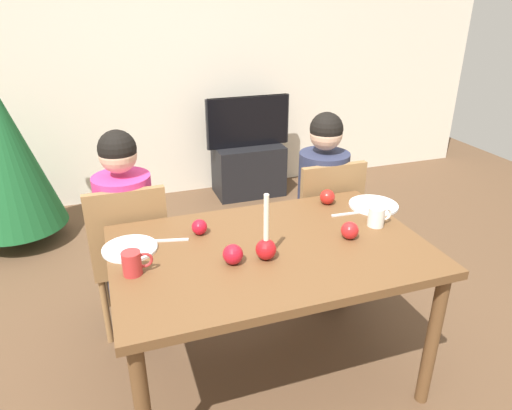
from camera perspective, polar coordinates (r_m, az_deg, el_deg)
The scene contains 21 objects.
ground_plane at distance 2.54m, azimuth 1.56°, elevation -20.06°, with size 7.68×7.68×0.00m, color brown.
back_wall at distance 4.36m, azimuth -10.78°, elevation 17.85°, with size 6.40×0.10×2.60m, color beige.
dining_table at distance 2.12m, azimuth 1.76°, elevation -7.14°, with size 1.40×0.90×0.75m.
chair_left at distance 2.62m, azimuth -15.22°, elevation -5.34°, with size 0.40×0.40×0.90m.
chair_right at distance 2.89m, azimuth 8.27°, elevation -1.73°, with size 0.40×0.40×0.90m.
person_left_child at distance 2.62m, azimuth -15.42°, elevation -3.91°, with size 0.30×0.30×1.17m.
person_right_child at distance 2.89m, azimuth 8.05°, elevation -0.43°, with size 0.30×0.30×1.17m.
tv_stand at distance 4.46m, azimuth -0.93°, elevation 4.38°, with size 0.64×0.40×0.48m, color black.
tv at distance 4.32m, azimuth -0.98°, elevation 10.24°, with size 0.79×0.05×0.46m.
christmas_tree at distance 3.86m, azimuth -28.74°, elevation 5.69°, with size 0.72×0.72×1.39m.
candle_centerpiece at distance 1.96m, azimuth 1.24°, elevation -5.02°, with size 0.09×0.09×0.30m.
plate_left at distance 2.13m, azimuth -15.29°, elevation -5.19°, with size 0.24×0.24×0.01m, color silver.
plate_right at distance 2.54m, azimuth 14.27°, elevation -0.01°, with size 0.26×0.26×0.01m, color silver.
mug_left at distance 1.93m, azimuth -14.94°, elevation -6.92°, with size 0.12×0.08×0.10m.
mug_right at distance 2.32m, azimuth 14.68°, elevation -1.38°, with size 0.12×0.08×0.10m.
fork_left at distance 2.16m, azimuth -10.71°, elevation -4.30°, with size 0.18×0.01×0.01m, color silver.
fork_right at distance 2.42m, azimuth 11.26°, elevation -1.07°, with size 0.18×0.01×0.01m, color silver.
apple_near_candle at distance 2.18m, azimuth -6.99°, elevation -2.71°, with size 0.07×0.07×0.07m, color red.
apple_by_left_plate at distance 2.17m, azimuth 11.48°, elevation -3.09°, with size 0.08×0.08×0.08m, color red.
apple_by_right_mug at distance 1.94m, azimuth -2.87°, elevation -6.09°, with size 0.09×0.09×0.09m, color #B61423.
apple_far_edge at distance 2.51m, azimuth 8.79°, elevation 0.99°, with size 0.08×0.08×0.08m, color red.
Camera 1 is at (-0.64, -1.69, 1.78)m, focal length 32.45 mm.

